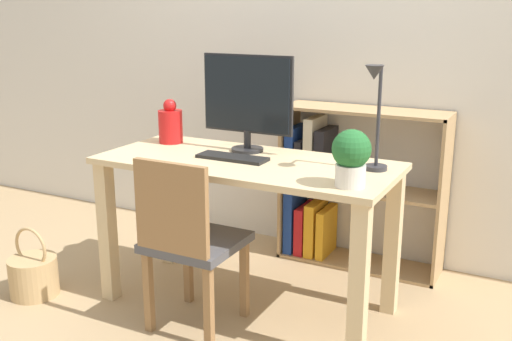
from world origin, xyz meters
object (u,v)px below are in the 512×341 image
Objects in this scene: keyboard at (232,158)px; desk_lamp at (376,107)px; basket at (34,275)px; monitor at (247,97)px; bookshelf at (331,190)px; potted_plant at (351,156)px; chair at (189,238)px; vase at (170,124)px.

keyboard is 0.72m from desk_lamp.
keyboard reaches higher than basket.
desk_lamp is 1.94m from basket.
monitor reaches higher than keyboard.
basket is at bearing -135.71° from bookshelf.
potted_plant is (-0.02, -0.25, -0.16)m from desk_lamp.
vase is at bearing 128.86° from chair.
vase is 1.17m from potted_plant.
monitor is 1.40× the size of keyboard.
desk_lamp reaches higher than keyboard.
keyboard is at bearing 165.03° from potted_plant.
potted_plant reaches higher than bookshelf.
bookshelf is (-0.44, 0.68, -0.62)m from desk_lamp.
chair is 1.11m from bookshelf.
desk_lamp is at bearing 16.52° from basket.
potted_plant is (1.12, -0.34, 0.03)m from vase.
potted_plant is 0.28× the size of chair.
chair is at bearing 5.49° from basket.
monitor is at bearing -113.25° from bookshelf.
basket is at bearing -163.48° from desk_lamp.
basket is at bearing -157.04° from keyboard.
vase is at bearing 163.10° from potted_plant.
bookshelf reaches higher than basket.
potted_plant is 0.83m from chair.
desk_lamp is 1.02m from bookshelf.
vase is at bearing -140.07° from bookshelf.
basket is (-1.19, -1.16, -0.31)m from bookshelf.
desk_lamp reaches higher than vase.
keyboard is 0.37× the size of bookshelf.
chair is (-0.05, -0.32, -0.31)m from keyboard.
keyboard is 0.51m from vase.
potted_plant is (0.65, -0.17, 0.12)m from keyboard.
desk_lamp is at bearing 85.98° from potted_plant.
chair is at bearing -104.39° from bookshelf.
vase is (-0.47, 0.17, 0.09)m from keyboard.
desk_lamp is 2.00× the size of potted_plant.
potted_plant is at bearing -94.02° from desk_lamp.
monitor is 0.77m from potted_plant.
monitor reaches higher than chair.
monitor reaches higher than bookshelf.
keyboard is 0.45m from chair.
monitor is 1.30× the size of basket.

